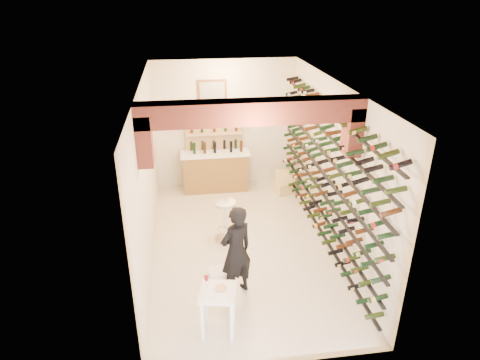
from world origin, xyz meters
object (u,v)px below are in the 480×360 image
(person, at_px, (236,251))
(crate_lower, at_px, (284,187))
(white_stool, at_px, (218,280))
(back_counter, at_px, (215,170))
(wine_rack, at_px, (322,170))
(chrome_barstool, at_px, (225,218))
(tasting_table, at_px, (218,298))

(person, bearing_deg, crate_lower, -143.44)
(white_stool, relative_size, person, 0.24)
(back_counter, bearing_deg, person, -90.02)
(wine_rack, distance_m, chrome_barstool, 2.12)
(wine_rack, xyz_separation_m, person, (-1.83, -1.40, -0.73))
(back_counter, distance_m, crate_lower, 1.79)
(person, xyz_separation_m, chrome_barstool, (-0.00, 1.63, -0.31))
(chrome_barstool, distance_m, crate_lower, 2.62)
(back_counter, xyz_separation_m, white_stool, (-0.30, -3.94, -0.34))
(back_counter, relative_size, tasting_table, 1.85)
(white_stool, bearing_deg, person, -20.38)
(back_counter, bearing_deg, crate_lower, -14.85)
(chrome_barstool, bearing_deg, wine_rack, -7.20)
(wine_rack, distance_m, back_counter, 3.38)
(wine_rack, height_order, back_counter, wine_rack)
(wine_rack, relative_size, chrome_barstool, 6.49)
(wine_rack, bearing_deg, crate_lower, 93.65)
(tasting_table, relative_size, chrome_barstool, 1.05)
(chrome_barstool, bearing_deg, back_counter, 89.88)
(back_counter, distance_m, person, 4.06)
(tasting_table, xyz_separation_m, chrome_barstool, (0.38, 2.50, -0.11))
(wine_rack, relative_size, white_stool, 14.87)
(white_stool, xyz_separation_m, person, (0.30, -0.11, 0.62))
(back_counter, relative_size, white_stool, 4.43)
(person, bearing_deg, tasting_table, 38.02)
(wine_rack, height_order, crate_lower, wine_rack)
(person, xyz_separation_m, crate_lower, (1.69, 3.60, -0.67))
(person, height_order, chrome_barstool, person)
(person, bearing_deg, back_counter, -118.29)
(back_counter, xyz_separation_m, person, (-0.00, -4.05, 0.28))
(back_counter, bearing_deg, white_stool, -94.32)
(person, bearing_deg, chrome_barstool, -118.16)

